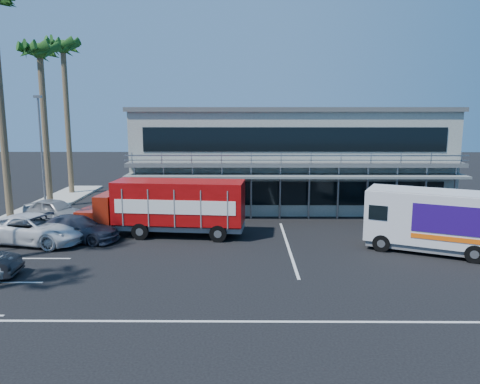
{
  "coord_description": "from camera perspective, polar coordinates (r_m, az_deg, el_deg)",
  "views": [
    {
      "loc": [
        -0.37,
        -20.9,
        7.09
      ],
      "look_at": [
        -0.57,
        6.48,
        2.3
      ],
      "focal_mm": 35.0,
      "sensor_mm": 36.0,
      "label": 1
    }
  ],
  "objects": [
    {
      "name": "red_truck",
      "position": [
        26.85,
        -8.77,
        -1.67
      ],
      "size": [
        9.63,
        3.15,
        3.18
      ],
      "rotation": [
        0.0,
        0.0,
        -0.1
      ],
      "color": "maroon",
      "rests_on": "ground"
    },
    {
      "name": "building",
      "position": [
        36.16,
        5.78,
        4.42
      ],
      "size": [
        22.4,
        12.0,
        7.3
      ],
      "color": "gray",
      "rests_on": "ground"
    },
    {
      "name": "palm_f",
      "position": [
        42.29,
        -20.73,
        15.25
      ],
      "size": [
        2.8,
        2.8,
        13.25
      ],
      "color": "brown",
      "rests_on": "ground"
    },
    {
      "name": "ground",
      "position": [
        22.07,
        1.37,
        -8.81
      ],
      "size": [
        120.0,
        120.0,
        0.0
      ],
      "primitive_type": "plane",
      "color": "black",
      "rests_on": "ground"
    },
    {
      "name": "palm_e",
      "position": [
        36.97,
        -23.18,
        14.55
      ],
      "size": [
        2.8,
        2.8,
        12.25
      ],
      "color": "brown",
      "rests_on": "ground"
    },
    {
      "name": "parked_car_c",
      "position": [
        27.55,
        -23.71,
        -4.15
      ],
      "size": [
        6.14,
        3.84,
        1.58
      ],
      "primitive_type": "imported",
      "rotation": [
        0.0,
        0.0,
        1.34
      ],
      "color": "silver",
      "rests_on": "ground"
    },
    {
      "name": "parked_car_d",
      "position": [
        27.28,
        -19.21,
        -4.21
      ],
      "size": [
        5.08,
        3.08,
        1.38
      ],
      "primitive_type": "imported",
      "rotation": [
        0.0,
        0.0,
        1.31
      ],
      "color": "#323542",
      "rests_on": "ground"
    },
    {
      "name": "white_van",
      "position": [
        25.39,
        22.48,
        -3.17
      ],
      "size": [
        6.78,
        4.73,
        3.15
      ],
      "rotation": [
        0.0,
        0.0,
        -0.44
      ],
      "color": "silver",
      "rests_on": "ground"
    },
    {
      "name": "parked_car_e",
      "position": [
        32.34,
        -21.64,
        -2.1
      ],
      "size": [
        4.71,
        3.39,
        1.49
      ],
      "primitive_type": "imported",
      "rotation": [
        0.0,
        0.0,
        1.15
      ],
      "color": "gray",
      "rests_on": "ground"
    },
    {
      "name": "light_pole_far",
      "position": [
        34.86,
        -23.05,
        4.88
      ],
      "size": [
        0.5,
        0.25,
        8.09
      ],
      "color": "gray",
      "rests_on": "ground"
    }
  ]
}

